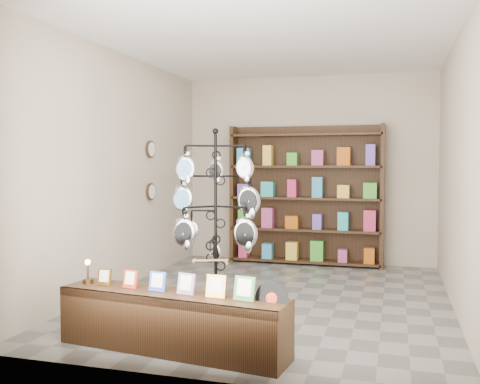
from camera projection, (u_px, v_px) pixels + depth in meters
name	position (u px, v px, depth m)	size (l,w,h in m)	color
ground	(274.00, 298.00, 6.34)	(5.00, 5.00, 0.00)	slate
room_envelope	(274.00, 142.00, 6.24)	(5.00, 5.00, 5.00)	#BEAD99
display_tree	(216.00, 207.00, 5.68)	(1.04, 1.03, 1.97)	black
front_shelf	(172.00, 321.00, 4.53)	(2.08, 0.67, 0.72)	black
back_shelving	(306.00, 199.00, 8.48)	(2.42, 0.36, 2.20)	black
wall_clocks	(151.00, 170.00, 7.58)	(0.03, 0.24, 0.84)	black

